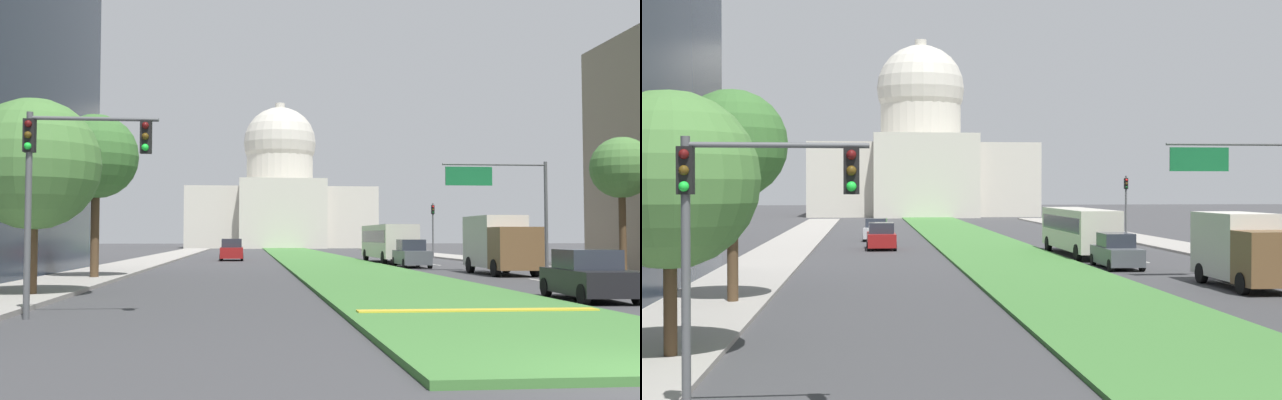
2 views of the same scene
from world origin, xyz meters
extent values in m
plane|color=#3D3D3F|center=(0.00, 64.47, 0.00)|extent=(283.68, 283.68, 0.00)
cube|color=#427A38|center=(0.00, 58.03, 0.07)|extent=(7.02, 116.05, 0.14)
cube|color=silver|center=(7.72, 30.97, 0.00)|extent=(0.16, 2.40, 0.01)
cube|color=silver|center=(7.72, 42.81, 0.00)|extent=(0.16, 2.40, 0.01)
cube|color=silver|center=(7.72, 55.86, 0.00)|extent=(0.16, 2.40, 0.01)
cube|color=#9E9991|center=(-13.92, 51.58, 0.07)|extent=(4.00, 116.05, 0.15)
cube|color=#9E9991|center=(13.92, 51.58, 0.07)|extent=(4.00, 116.05, 0.15)
cube|color=beige|center=(0.00, 128.95, 5.44)|extent=(33.90, 22.22, 10.89)
cube|color=beige|center=(0.00, 115.83, 5.99)|extent=(14.92, 4.00, 11.98)
cylinder|color=beige|center=(0.00, 128.95, 14.11)|extent=(12.51, 12.51, 6.45)
sphere|color=beige|center=(0.00, 128.95, 19.72)|extent=(13.64, 13.64, 13.64)
cylinder|color=beige|center=(0.00, 128.95, 25.86)|extent=(1.80, 1.80, 3.00)
cylinder|color=#515456|center=(-11.42, 9.29, 2.60)|extent=(0.16, 0.16, 5.20)
cube|color=black|center=(-11.42, 9.29, 4.60)|extent=(0.28, 0.24, 0.84)
sphere|color=#510F0F|center=(-11.42, 9.15, 4.88)|extent=(0.18, 0.18, 0.18)
sphere|color=#4C380F|center=(-11.42, 9.15, 4.60)|extent=(0.18, 0.18, 0.18)
sphere|color=#1ED838|center=(-11.42, 9.15, 4.32)|extent=(0.18, 0.18, 0.18)
cylinder|color=#515456|center=(-9.82, 9.29, 5.05)|extent=(3.20, 0.10, 0.10)
cube|color=black|center=(-8.54, 9.29, 4.60)|extent=(0.28, 0.24, 0.84)
sphere|color=#510F0F|center=(-8.54, 9.15, 4.88)|extent=(0.18, 0.18, 0.18)
sphere|color=#4C380F|center=(-8.54, 9.15, 4.60)|extent=(0.18, 0.18, 0.18)
sphere|color=#1ED838|center=(-8.54, 9.15, 4.32)|extent=(0.18, 0.18, 0.18)
cylinder|color=#515456|center=(11.42, 58.21, 2.60)|extent=(0.16, 0.16, 5.20)
cube|color=black|center=(11.42, 58.21, 4.60)|extent=(0.28, 0.24, 0.84)
sphere|color=red|center=(11.42, 58.07, 4.88)|extent=(0.18, 0.18, 0.18)
sphere|color=#4C380F|center=(11.42, 58.07, 4.60)|extent=(0.18, 0.18, 0.18)
sphere|color=#0F4219|center=(11.42, 58.07, 4.32)|extent=(0.18, 0.18, 0.18)
cylinder|color=#515456|center=(8.50, 32.22, 6.30)|extent=(6.25, 0.12, 0.12)
cube|color=#146033|center=(6.94, 32.17, 5.60)|extent=(2.80, 0.08, 1.10)
cylinder|color=#4C3823|center=(-13.11, 15.68, 1.64)|extent=(0.33, 0.33, 3.28)
sphere|color=#4C7F3D|center=(-13.11, 15.68, 4.50)|extent=(4.43, 4.43, 4.43)
cylinder|color=#4C3823|center=(-13.17, 25.99, 2.39)|extent=(0.40, 0.40, 4.78)
sphere|color=#3D7033|center=(-13.17, 25.99, 5.88)|extent=(4.02, 4.02, 4.02)
cube|color=#4C5156|center=(4.93, 38.59, 0.67)|extent=(1.92, 4.67, 0.90)
cube|color=#282D38|center=(4.94, 38.77, 1.49)|extent=(1.65, 2.26, 0.74)
cylinder|color=black|center=(5.72, 36.70, 0.32)|extent=(0.23, 0.64, 0.64)
cylinder|color=black|center=(4.06, 36.74, 0.32)|extent=(0.23, 0.64, 0.64)
cylinder|color=black|center=(5.80, 40.43, 0.32)|extent=(0.23, 0.64, 0.64)
cylinder|color=black|center=(4.15, 40.47, 0.32)|extent=(0.23, 0.64, 0.64)
cube|color=maroon|center=(-7.34, 54.06, 0.67)|extent=(1.99, 4.63, 0.91)
cube|color=#282D38|center=(-7.33, 53.88, 1.50)|extent=(1.72, 2.23, 0.74)
cylinder|color=black|center=(-8.25, 55.90, 0.32)|extent=(0.23, 0.64, 0.64)
cylinder|color=black|center=(-6.49, 55.93, 0.32)|extent=(0.23, 0.64, 0.64)
cylinder|color=black|center=(-8.19, 52.20, 0.32)|extent=(0.23, 0.64, 0.64)
cylinder|color=black|center=(-6.43, 52.23, 0.32)|extent=(0.23, 0.64, 0.64)
cube|color=#BCBCC1|center=(-7.56, 64.22, 0.66)|extent=(2.15, 4.58, 0.87)
cube|color=#282D38|center=(-7.57, 64.04, 1.45)|extent=(1.77, 2.25, 0.71)
cylinder|color=black|center=(-8.28, 66.06, 0.32)|extent=(0.26, 0.65, 0.64)
cylinder|color=black|center=(-6.59, 65.94, 0.32)|extent=(0.26, 0.65, 0.64)
cylinder|color=black|center=(-8.52, 62.50, 0.32)|extent=(0.26, 0.65, 0.64)
cylinder|color=black|center=(-6.83, 62.39, 0.32)|extent=(0.26, 0.65, 0.64)
cube|color=brown|center=(7.71, 26.85, 1.45)|extent=(2.30, 2.00, 2.20)
cube|color=beige|center=(7.71, 30.05, 1.80)|extent=(2.30, 4.40, 2.80)
cylinder|color=black|center=(6.66, 26.85, 0.45)|extent=(0.30, 0.90, 0.90)
cylinder|color=black|center=(8.76, 31.15, 0.45)|extent=(0.30, 0.90, 0.90)
cylinder|color=black|center=(6.66, 31.15, 0.45)|extent=(0.30, 0.90, 0.90)
cube|color=beige|center=(5.03, 47.20, 1.70)|extent=(2.50, 11.00, 2.50)
cube|color=#232833|center=(5.03, 47.20, 2.05)|extent=(2.52, 10.12, 0.90)
cylinder|color=black|center=(6.18, 42.90, 0.50)|extent=(0.32, 1.00, 1.00)
cylinder|color=black|center=(3.88, 42.90, 0.50)|extent=(0.32, 1.00, 1.00)
cylinder|color=black|center=(6.18, 51.10, 0.50)|extent=(0.32, 1.00, 1.00)
cylinder|color=black|center=(3.88, 51.10, 0.50)|extent=(0.32, 1.00, 1.00)
camera|label=1|loc=(-5.93, -9.72, 2.06)|focal=41.28mm
camera|label=2|loc=(-8.26, -6.25, 4.30)|focal=48.57mm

